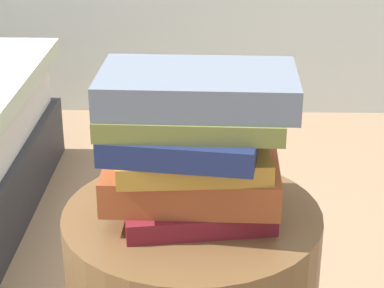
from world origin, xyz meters
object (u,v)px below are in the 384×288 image
(book_maroon, at_px, (196,203))
(book_navy, at_px, (185,134))
(book_slate, at_px, (198,88))
(book_rust, at_px, (190,176))
(book_ochre, at_px, (194,151))
(book_olive, at_px, (194,111))

(book_maroon, xyz_separation_m, book_navy, (-0.02, -0.01, 0.13))
(book_maroon, relative_size, book_slate, 0.79)
(book_rust, bearing_deg, book_slate, -55.04)
(book_maroon, xyz_separation_m, book_slate, (0.00, -0.01, 0.20))
(book_ochre, relative_size, book_olive, 0.84)
(book_navy, height_order, book_olive, book_olive)
(book_navy, bearing_deg, book_maroon, 37.11)
(book_navy, bearing_deg, book_ochre, 50.44)
(book_rust, height_order, book_slate, book_slate)
(book_rust, relative_size, book_ochre, 1.19)
(book_navy, relative_size, book_olive, 0.83)
(book_maroon, distance_m, book_ochre, 0.09)
(book_maroon, height_order, book_ochre, book_ochre)
(book_ochre, bearing_deg, book_slate, -73.73)
(book_maroon, xyz_separation_m, book_olive, (-0.00, -0.00, 0.16))
(book_ochre, bearing_deg, book_navy, -141.80)
(book_olive, height_order, book_slate, book_slate)
(book_rust, relative_size, book_navy, 1.20)
(book_navy, bearing_deg, book_slate, 6.81)
(book_rust, bearing_deg, book_ochre, -33.94)
(book_navy, distance_m, book_slate, 0.08)
(book_ochre, height_order, book_slate, book_slate)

